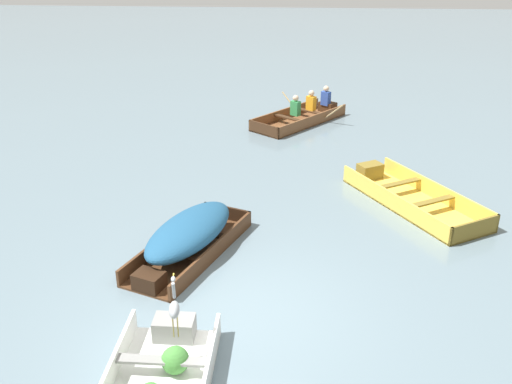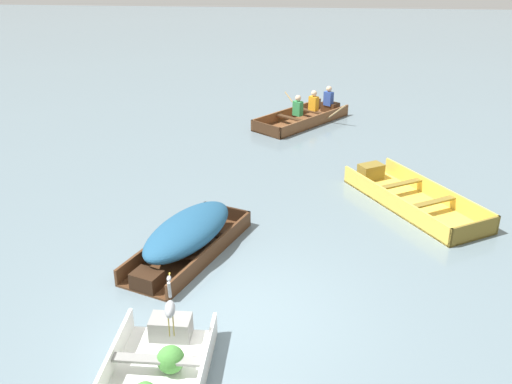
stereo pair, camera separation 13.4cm
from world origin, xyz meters
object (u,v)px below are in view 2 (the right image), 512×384
at_px(skiff_dark_varnish_mid_moored, 188,235).
at_px(skiff_yellow_near_moored, 409,197).
at_px(heron_on_dinghy, 170,307).
at_px(dinghy_white_foreground, 154,383).
at_px(rowboat_wooden_brown_with_crew, 306,115).

bearing_deg(skiff_dark_varnish_mid_moored, skiff_yellow_near_moored, 30.40).
distance_m(skiff_yellow_near_moored, skiff_dark_varnish_mid_moored, 5.06).
bearing_deg(skiff_yellow_near_moored, heron_on_dinghy, -126.68).
bearing_deg(dinghy_white_foreground, rowboat_wooden_brown_with_crew, 80.97).
bearing_deg(rowboat_wooden_brown_with_crew, dinghy_white_foreground, -99.03).
height_order(skiff_yellow_near_moored, heron_on_dinghy, heron_on_dinghy).
relative_size(skiff_dark_varnish_mid_moored, rowboat_wooden_brown_with_crew, 0.94).
bearing_deg(rowboat_wooden_brown_with_crew, skiff_dark_varnish_mid_moored, -104.22).
distance_m(skiff_yellow_near_moored, heron_on_dinghy, 6.75).
xyz_separation_m(skiff_yellow_near_moored, heron_on_dinghy, (-4.01, -5.38, 0.75)).
height_order(skiff_dark_varnish_mid_moored, rowboat_wooden_brown_with_crew, rowboat_wooden_brown_with_crew).
xyz_separation_m(rowboat_wooden_brown_with_crew, heron_on_dinghy, (-1.75, -11.11, 0.68)).
xyz_separation_m(skiff_yellow_near_moored, rowboat_wooden_brown_with_crew, (-2.25, 5.73, 0.07)).
relative_size(dinghy_white_foreground, rowboat_wooden_brown_with_crew, 0.82).
distance_m(dinghy_white_foreground, heron_on_dinghy, 0.97).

